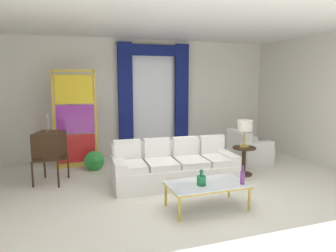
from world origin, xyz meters
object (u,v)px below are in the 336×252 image
coffee_table (207,185)px  peacock_figurine (95,161)px  stained_glass_divider (75,121)px  round_side_table (244,158)px  bottle_blue_decanter (201,180)px  vintage_tv (50,146)px  couch_white_long (174,167)px  bottle_crystal_tall (243,177)px  table_lamp_brass (245,127)px  armchair_white (248,152)px

coffee_table → peacock_figurine: 2.95m
stained_glass_divider → peacock_figurine: 1.03m
stained_glass_divider → coffee_table: bearing=-59.9°
stained_glass_divider → round_side_table: 3.77m
coffee_table → bottle_blue_decanter: size_ratio=4.96×
bottle_blue_decanter → vintage_tv: 3.08m
peacock_figurine → vintage_tv: bearing=-151.9°
couch_white_long → vintage_tv: bearing=160.6°
couch_white_long → coffee_table: (0.07, -1.31, 0.07)m
bottle_crystal_tall → table_lamp_brass: 1.88m
bottle_blue_decanter → bottle_crystal_tall: (0.61, -0.17, 0.03)m
couch_white_long → armchair_white: size_ratio=2.90×
round_side_table → bottle_blue_decanter: bearing=-140.2°
bottle_crystal_tall → round_side_table: bottle_crystal_tall is taller
peacock_figurine → round_side_table: 3.19m
bottle_blue_decanter → bottle_crystal_tall: bottle_crystal_tall is taller
bottle_crystal_tall → round_side_table: size_ratio=0.50×
couch_white_long → table_lamp_brass: size_ratio=4.19×
stained_glass_divider → peacock_figurine: (0.34, -0.48, -0.84)m
armchair_white → peacock_figurine: 3.54m
bottle_blue_decanter → bottle_crystal_tall: bearing=-15.2°
vintage_tv → table_lamp_brass: (3.80, -0.81, 0.30)m
vintage_tv → round_side_table: 3.91m
coffee_table → peacock_figurine: peacock_figurine is taller
armchair_white → peacock_figurine: bearing=171.1°
bottle_blue_decanter → vintage_tv: (-2.19, 2.16, 0.23)m
couch_white_long → peacock_figurine: 1.86m
round_side_table → table_lamp_brass: (-0.00, 0.00, 0.67)m
bottle_crystal_tall → stained_glass_divider: 4.02m
couch_white_long → armchair_white: couch_white_long is taller
armchair_white → peacock_figurine: armchair_white is taller
vintage_tv → peacock_figurine: 1.13m
vintage_tv → armchair_white: vintage_tv is taller
round_side_table → table_lamp_brass: bearing=180.0°
bottle_crystal_tall → armchair_white: bearing=54.9°
bottle_blue_decanter → armchair_white: bearing=43.5°
peacock_figurine → bottle_crystal_tall: bearing=-55.6°
couch_white_long → bottle_crystal_tall: size_ratio=7.99×
bottle_crystal_tall → armchair_white: 2.76m
peacock_figurine → armchair_white: bearing=-8.9°
coffee_table → table_lamp_brass: bearing=40.9°
peacock_figurine → table_lamp_brass: size_ratio=1.05×
vintage_tv → table_lamp_brass: bearing=-12.0°
round_side_table → coffee_table: bearing=-139.1°
bottle_crystal_tall → peacock_figurine: bearing=124.4°
coffee_table → bottle_crystal_tall: bearing=-24.1°
bottle_crystal_tall → vintage_tv: size_ratio=0.22×
coffee_table → bottle_blue_decanter: (-0.12, -0.05, 0.12)m
stained_glass_divider → peacock_figurine: size_ratio=3.67×
table_lamp_brass → vintage_tv: bearing=168.0°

